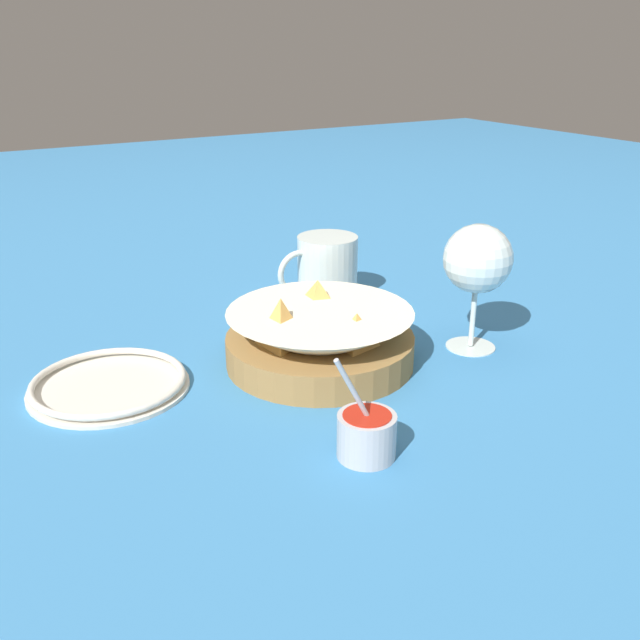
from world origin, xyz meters
name	(u,v)px	position (x,y,z in m)	size (l,w,h in m)	color
ground_plane	(320,353)	(0.00, 0.00, 0.00)	(4.00, 4.00, 0.00)	teal
food_basket	(319,339)	(0.01, 0.02, 0.03)	(0.23, 0.23, 0.09)	olive
sauce_cup	(367,433)	(0.08, 0.23, 0.03)	(0.07, 0.06, 0.11)	#B7B7BC
wine_glass	(478,262)	(-0.18, 0.08, 0.12)	(0.09, 0.09, 0.16)	silver
beer_mug	(327,271)	(-0.11, -0.17, 0.05)	(0.13, 0.09, 0.10)	silver
side_plate	(109,384)	(0.26, -0.04, 0.01)	(0.18, 0.18, 0.01)	silver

